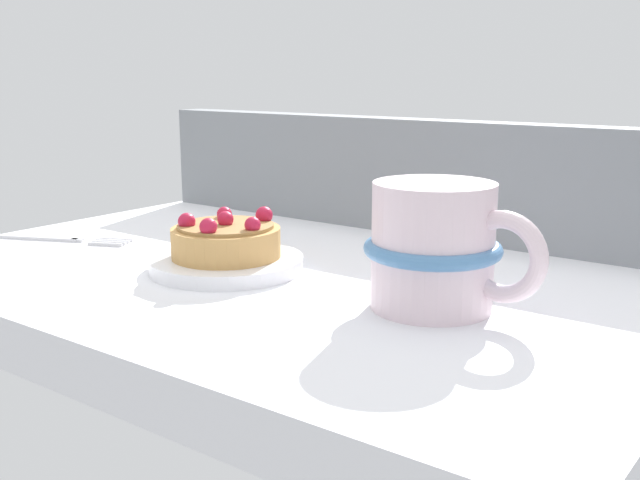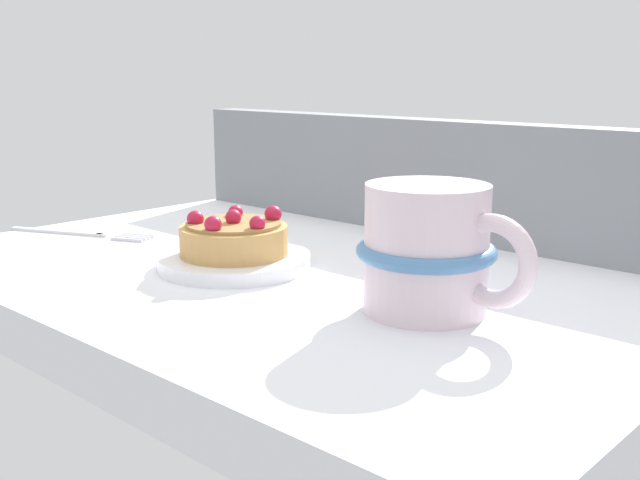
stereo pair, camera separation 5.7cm
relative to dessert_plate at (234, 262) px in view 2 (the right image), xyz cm
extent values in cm
cube|color=white|center=(3.77, 3.25, -2.52)|extent=(64.03, 42.48, 3.95)
cube|color=gray|center=(3.77, 22.69, 5.20)|extent=(62.75, 3.60, 11.49)
cylinder|color=white|center=(0.00, 0.00, 0.04)|extent=(12.77, 12.77, 1.16)
cylinder|color=white|center=(0.00, 0.00, -0.25)|extent=(7.02, 7.02, 0.58)
cylinder|color=tan|center=(0.00, 0.00, 1.84)|extent=(9.00, 9.00, 2.44)
cylinder|color=#A37942|center=(0.00, 0.00, 3.21)|extent=(7.92, 7.92, 0.30)
sphere|color=#B71938|center=(0.00, 0.00, 3.78)|extent=(1.35, 1.35, 1.35)
sphere|color=#B71938|center=(3.15, -0.20, 3.72)|extent=(1.30, 1.30, 1.30)
sphere|color=#B71938|center=(1.36, 2.79, 3.78)|extent=(1.47, 1.47, 1.47)
sphere|color=#B71938|center=(-2.21, 2.17, 3.62)|extent=(1.30, 1.30, 1.30)
sphere|color=#B71938|center=(-2.24, -2.19, 3.67)|extent=(1.44, 1.44, 1.44)
sphere|color=#B71938|center=(1.07, -3.03, 3.78)|extent=(1.41, 1.41, 1.41)
cylinder|color=silver|center=(18.48, 1.16, 3.88)|extent=(8.43, 8.43, 8.85)
torus|color=#4C7FB2|center=(18.48, 1.16, 3.71)|extent=(9.54, 9.54, 1.06)
torus|color=silver|center=(23.56, 1.16, 3.88)|extent=(6.15, 1.20, 6.15)
cube|color=silver|center=(-23.91, -3.14, -0.24)|extent=(10.10, 5.09, 0.60)
cube|color=silver|center=(-19.00, -0.91, -0.24)|extent=(1.32, 1.01, 0.60)
cube|color=silver|center=(-15.36, -0.47, -0.24)|extent=(3.29, 1.67, 0.60)
cube|color=silver|center=(-15.66, 0.20, -0.24)|extent=(3.29, 1.67, 0.60)
cube|color=silver|center=(-15.97, 0.87, -0.24)|extent=(3.29, 1.67, 0.60)
cube|color=silver|center=(-16.27, 1.54, -0.24)|extent=(3.29, 1.67, 0.60)
camera|label=1|loc=(42.48, -43.90, 15.69)|focal=42.37mm
camera|label=2|loc=(46.86, -40.26, 15.69)|focal=42.37mm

